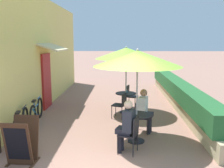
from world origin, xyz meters
TOP-DOWN VIEW (x-y plane):
  - cafe_facade_wall at (-2.54, 5.30)m, footprint 0.98×10.86m
  - planter_hedge at (2.75, 5.33)m, footprint 0.60×9.86m
  - patio_table_near at (0.88, 1.64)m, footprint 0.75×0.75m
  - patio_umbrella_near at (0.88, 1.64)m, footprint 2.19×2.19m
  - cafe_chair_near_left at (0.72, 0.94)m, footprint 0.51×0.51m
  - seated_patron_near_left at (0.61, 0.98)m, footprint 0.48×0.43m
  - cafe_chair_near_right at (1.04, 2.34)m, footprint 0.51×0.51m
  - seated_patron_near_right at (1.15, 2.30)m, footprint 0.48×0.43m
  - coffee_cup_near at (0.85, 1.75)m, footprint 0.07×0.07m
  - patio_table_mid at (0.66, 4.29)m, footprint 0.75×0.75m
  - patio_umbrella_mid at (0.66, 4.29)m, footprint 2.19×2.19m
  - cafe_chair_mid_left at (0.84, 4.98)m, footprint 0.51×0.51m
  - cafe_chair_mid_right at (0.48, 3.59)m, footprint 0.51×0.51m
  - coffee_cup_mid at (0.69, 4.35)m, footprint 0.07×0.07m
  - bicycle_leaning at (-2.20, 1.82)m, footprint 0.33×1.70m
  - bicycle_second at (-2.20, 3.07)m, footprint 0.25×1.71m
  - menu_board at (-1.61, 0.41)m, footprint 0.61×0.66m

SIDE VIEW (x-z plane):
  - bicycle_second at x=-2.20m, z-range -0.03..0.76m
  - bicycle_leaning at x=-2.20m, z-range -0.03..0.76m
  - menu_board at x=-1.61m, z-range -0.01..0.97m
  - patio_table_near at x=0.88m, z-range 0.15..0.88m
  - patio_table_mid at x=0.66m, z-range 0.15..0.88m
  - cafe_chair_near_left at x=0.72m, z-range 0.08..0.95m
  - cafe_chair_near_right at x=1.04m, z-range 0.08..0.95m
  - cafe_chair_mid_left at x=0.84m, z-range 0.08..0.95m
  - cafe_chair_mid_right at x=0.48m, z-range 0.08..0.95m
  - planter_hedge at x=2.75m, z-range 0.03..1.04m
  - seated_patron_near_left at x=0.61m, z-range 0.06..1.31m
  - seated_patron_near_right at x=1.15m, z-range 0.06..1.31m
  - coffee_cup_near at x=0.85m, z-range 0.72..0.81m
  - coffee_cup_mid at x=0.69m, z-range 0.72..0.81m
  - cafe_facade_wall at x=-2.54m, z-range -0.01..4.19m
  - patio_umbrella_near at x=0.88m, z-range 0.95..3.35m
  - patio_umbrella_mid at x=0.66m, z-range 0.95..3.35m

